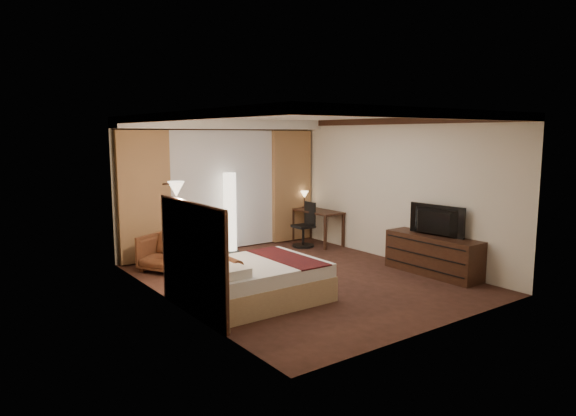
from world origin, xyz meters
TOP-DOWN VIEW (x-y plane):
  - floor at (0.00, 0.00)m, footprint 4.50×5.50m
  - ceiling at (0.00, 0.00)m, footprint 4.50×5.50m
  - back_wall at (0.00, 2.75)m, footprint 4.50×0.02m
  - left_wall at (-2.25, 0.00)m, footprint 0.02×5.50m
  - right_wall at (2.25, 0.00)m, footprint 0.02×5.50m
  - crown_molding at (0.00, 0.00)m, footprint 4.50×5.50m
  - soffit at (0.00, 2.50)m, footprint 4.50×0.50m
  - curtain_sheer at (0.00, 2.67)m, footprint 2.48×0.04m
  - curtain_left_drape at (-1.70, 2.61)m, footprint 1.00×0.14m
  - curtain_right_drape at (1.70, 2.61)m, footprint 1.00×0.14m
  - wall_sconce at (-2.09, 0.25)m, footprint 0.24×0.24m
  - bed at (-1.24, -0.49)m, footprint 1.90×1.48m
  - headboard at (-2.20, -0.49)m, footprint 0.12×1.78m
  - armchair at (-1.67, 1.83)m, footprint 0.90×0.92m
  - side_table at (-0.78, 1.99)m, footprint 0.48×0.48m
  - floor_lamp at (-0.00, 2.40)m, footprint 0.35×0.35m
  - desk at (1.95, 1.99)m, footprint 0.55×1.23m
  - desk_lamp at (1.95, 2.45)m, footprint 0.18×0.18m
  - office_chair at (1.52, 1.94)m, footprint 0.48×0.48m
  - dresser at (2.00, -1.10)m, footprint 0.50×1.74m
  - television at (1.97, -1.10)m, footprint 0.69×1.10m

SIDE VIEW (x-z plane):
  - floor at x=0.00m, z-range -0.01..0.01m
  - side_table at x=-0.78m, z-range 0.00..0.53m
  - bed at x=-1.24m, z-range 0.00..0.56m
  - dresser at x=2.00m, z-range 0.00..0.68m
  - armchair at x=-1.67m, z-range 0.00..0.71m
  - desk at x=1.95m, z-range 0.00..0.75m
  - office_chair at x=1.52m, z-range 0.00..0.96m
  - headboard at x=-2.20m, z-range 0.00..1.50m
  - floor_lamp at x=0.00m, z-range 0.00..1.64m
  - desk_lamp at x=1.95m, z-range 0.75..1.09m
  - television at x=1.97m, z-range 0.91..1.05m
  - curtain_sheer at x=0.00m, z-range 0.02..2.48m
  - curtain_left_drape at x=-1.70m, z-range 0.02..2.48m
  - curtain_right_drape at x=1.70m, z-range 0.02..2.48m
  - back_wall at x=0.00m, z-range 0.00..2.70m
  - left_wall at x=-2.25m, z-range 0.00..2.70m
  - right_wall at x=2.25m, z-range 0.00..2.70m
  - wall_sconce at x=-2.09m, z-range 1.50..1.74m
  - soffit at x=0.00m, z-range 2.50..2.70m
  - crown_molding at x=0.00m, z-range 2.58..2.70m
  - ceiling at x=0.00m, z-range 2.70..2.71m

